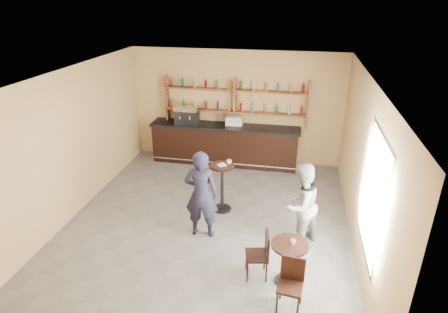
% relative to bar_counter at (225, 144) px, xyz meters
% --- Properties ---
extents(floor, '(7.00, 7.00, 0.00)m').
position_rel_bar_counter_xyz_m(floor, '(0.26, -3.15, -0.58)').
color(floor, slate).
rests_on(floor, ground).
extents(ceiling, '(7.00, 7.00, 0.00)m').
position_rel_bar_counter_xyz_m(ceiling, '(0.26, -3.15, 2.62)').
color(ceiling, white).
rests_on(ceiling, wall_back).
extents(wall_back, '(7.00, 0.00, 7.00)m').
position_rel_bar_counter_xyz_m(wall_back, '(0.26, 0.35, 1.02)').
color(wall_back, tan).
rests_on(wall_back, floor).
extents(wall_front, '(7.00, 0.00, 7.00)m').
position_rel_bar_counter_xyz_m(wall_front, '(0.26, -6.65, 1.02)').
color(wall_front, tan).
rests_on(wall_front, floor).
extents(wall_left, '(0.00, 7.00, 7.00)m').
position_rel_bar_counter_xyz_m(wall_left, '(-2.74, -3.15, 1.02)').
color(wall_left, tan).
rests_on(wall_left, floor).
extents(wall_right, '(0.00, 7.00, 7.00)m').
position_rel_bar_counter_xyz_m(wall_right, '(3.26, -3.15, 1.02)').
color(wall_right, tan).
rests_on(wall_right, floor).
extents(window_pane, '(0.00, 2.00, 2.00)m').
position_rel_bar_counter_xyz_m(window_pane, '(3.25, -4.35, 1.12)').
color(window_pane, white).
rests_on(window_pane, wall_right).
extents(window_frame, '(0.04, 1.70, 2.10)m').
position_rel_bar_counter_xyz_m(window_frame, '(3.24, -4.35, 1.12)').
color(window_frame, black).
rests_on(window_frame, wall_right).
extents(shelf_unit, '(4.00, 0.26, 1.40)m').
position_rel_bar_counter_xyz_m(shelf_unit, '(0.26, 0.22, 1.23)').
color(shelf_unit, brown).
rests_on(shelf_unit, wall_back).
extents(liquor_bottles, '(3.68, 0.10, 1.00)m').
position_rel_bar_counter_xyz_m(liquor_bottles, '(0.26, 0.22, 1.40)').
color(liquor_bottles, '#8C5919').
rests_on(liquor_bottles, shelf_unit).
extents(bar_counter, '(4.25, 0.83, 1.15)m').
position_rel_bar_counter_xyz_m(bar_counter, '(0.00, 0.00, 0.00)').
color(bar_counter, black).
rests_on(bar_counter, floor).
extents(espresso_machine, '(0.74, 0.54, 0.48)m').
position_rel_bar_counter_xyz_m(espresso_machine, '(-1.10, 0.00, 0.82)').
color(espresso_machine, black).
rests_on(espresso_machine, bar_counter).
extents(pastry_case, '(0.53, 0.45, 0.28)m').
position_rel_bar_counter_xyz_m(pastry_case, '(0.28, 0.00, 0.72)').
color(pastry_case, silver).
rests_on(pastry_case, bar_counter).
extents(pedestal_table, '(0.64, 0.64, 1.13)m').
position_rel_bar_counter_xyz_m(pedestal_table, '(0.45, -2.55, -0.01)').
color(pedestal_table, black).
rests_on(pedestal_table, floor).
extents(napkin, '(0.25, 0.25, 0.00)m').
position_rel_bar_counter_xyz_m(napkin, '(0.45, -2.55, 0.56)').
color(napkin, white).
rests_on(napkin, pedestal_table).
extents(donut, '(0.16, 0.16, 0.04)m').
position_rel_bar_counter_xyz_m(donut, '(0.46, -2.56, 0.58)').
color(donut, '#C47A47').
rests_on(donut, napkin).
extents(cup_pedestal, '(0.14, 0.14, 0.09)m').
position_rel_bar_counter_xyz_m(cup_pedestal, '(0.59, -2.45, 0.60)').
color(cup_pedestal, white).
rests_on(cup_pedestal, pedestal_table).
extents(man_main, '(0.70, 0.49, 1.86)m').
position_rel_bar_counter_xyz_m(man_main, '(0.24, -3.56, 0.36)').
color(man_main, black).
rests_on(man_main, floor).
extents(cafe_table, '(0.76, 0.76, 0.80)m').
position_rel_bar_counter_xyz_m(cafe_table, '(2.03, -4.64, -0.18)').
color(cafe_table, black).
rests_on(cafe_table, floor).
extents(cup_cafe, '(0.11, 0.11, 0.08)m').
position_rel_bar_counter_xyz_m(cup_cafe, '(2.08, -4.64, 0.26)').
color(cup_cafe, white).
rests_on(cup_cafe, cafe_table).
extents(chair_west, '(0.45, 0.45, 0.89)m').
position_rel_bar_counter_xyz_m(chair_west, '(1.48, -4.59, -0.13)').
color(chair_west, black).
rests_on(chair_west, floor).
extents(chair_south, '(0.43, 0.43, 0.88)m').
position_rel_bar_counter_xyz_m(chair_south, '(2.08, -5.24, -0.13)').
color(chair_south, black).
rests_on(chair_south, floor).
extents(patron_second, '(1.04, 1.06, 1.72)m').
position_rel_bar_counter_xyz_m(patron_second, '(2.18, -3.46, 0.29)').
color(patron_second, '#9A9BA0').
rests_on(patron_second, floor).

